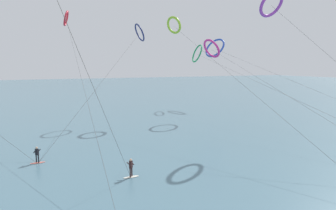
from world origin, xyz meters
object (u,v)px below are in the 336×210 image
object	(u,v)px
kite_violet	(272,4)
kite_cobalt	(215,48)
kite_emerald	(197,54)
surfer_coral	(37,156)
kite_lime	(174,25)
kite_magenta	(212,49)
kite_crimson	(66,19)
kite_navy	(139,33)
surfer_ivory	(131,169)

from	to	relation	value
kite_violet	kite_cobalt	xyz separation A→B (m)	(8.50, 26.60, -4.04)
kite_cobalt	kite_emerald	world-z (taller)	kite_cobalt
surfer_coral	kite_violet	bearing A→B (deg)	-136.92
kite_lime	kite_cobalt	bearing A→B (deg)	-80.06
kite_cobalt	kite_magenta	world-z (taller)	kite_cobalt
kite_crimson	kite_cobalt	bearing A→B (deg)	90.67
kite_cobalt	kite_lime	xyz separation A→B (m)	(-15.47, -10.03, 3.08)
kite_violet	kite_cobalt	size ratio (longest dim) A/B	0.47
kite_cobalt	kite_navy	distance (m)	22.97
kite_violet	kite_lime	world-z (taller)	kite_violet
kite_cobalt	kite_navy	bearing A→B (deg)	-86.51
kite_emerald	kite_navy	xyz separation A→B (m)	(-16.43, -7.62, 3.16)
kite_lime	kite_emerald	bearing A→B (deg)	-70.09
surfer_ivory	kite_magenta	size ratio (longest dim) A/B	0.05
surfer_coral	kite_cobalt	xyz separation A→B (m)	(38.23, 26.89, 13.18)
surfer_coral	surfer_ivory	world-z (taller)	same
kite_lime	kite_navy	size ratio (longest dim) A/B	1.91
kite_emerald	kite_crimson	distance (m)	29.46
kite_violet	kite_crimson	xyz separation A→B (m)	(-24.76, 31.30, 1.33)
surfer_coral	kite_emerald	bearing A→B (deg)	-98.81
surfer_coral	kite_crimson	world-z (taller)	kite_crimson
kite_cobalt	kite_emerald	distance (m)	5.26
surfer_coral	kite_cobalt	world-z (taller)	kite_cobalt
kite_cobalt	kite_navy	world-z (taller)	kite_navy
surfer_ivory	kite_emerald	xyz separation A→B (m)	(25.43, 33.58, 11.72)
kite_navy	surfer_coral	bearing A→B (deg)	138.78
surfer_coral	kite_emerald	world-z (taller)	kite_emerald
kite_crimson	kite_navy	bearing A→B (deg)	51.65
surfer_coral	surfer_ivory	bearing A→B (deg)	-179.69
kite_crimson	surfer_ivory	bearing A→B (deg)	12.82
surfer_coral	kite_cobalt	distance (m)	48.56
surfer_ivory	kite_navy	bearing A→B (deg)	-154.56
kite_lime	kite_navy	xyz separation A→B (m)	(-6.00, 2.07, -1.38)
kite_cobalt	surfer_coral	bearing A→B (deg)	-71.72
kite_navy	kite_crimson	distance (m)	17.68
kite_emerald	surfer_ivory	bearing A→B (deg)	-29.66
surfer_coral	kite_magenta	bearing A→B (deg)	-110.86
kite_navy	kite_violet	bearing A→B (deg)	-144.87
surfer_coral	kite_emerald	distance (m)	44.08
kite_magenta	kite_emerald	bearing A→B (deg)	-23.25
kite_violet	kite_cobalt	distance (m)	28.22
kite_emerald	kite_magenta	world-z (taller)	kite_magenta
surfer_ivory	kite_navy	xyz separation A→B (m)	(9.00, 25.96, 14.88)
kite_emerald	kite_crimson	xyz separation A→B (m)	(-28.21, 5.03, 6.83)
kite_lime	kite_crimson	xyz separation A→B (m)	(-17.79, 14.72, 2.29)
kite_emerald	kite_cobalt	bearing A→B (deg)	101.30
kite_navy	kite_magenta	bearing A→B (deg)	-107.19
surfer_ivory	kite_violet	xyz separation A→B (m)	(21.98, 7.32, 17.21)
kite_navy	kite_cobalt	bearing A→B (deg)	-69.37
kite_cobalt	kite_magenta	bearing A→B (deg)	-52.31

